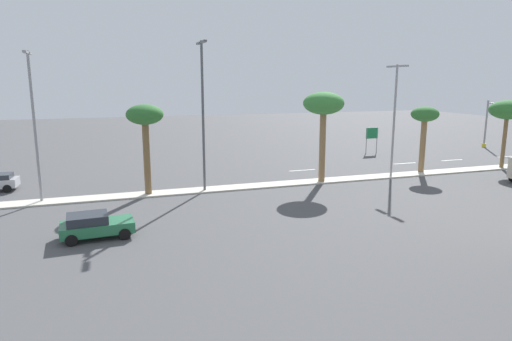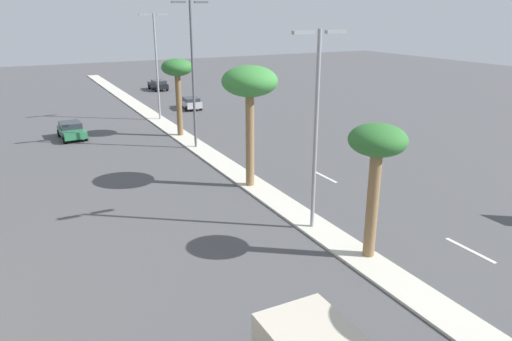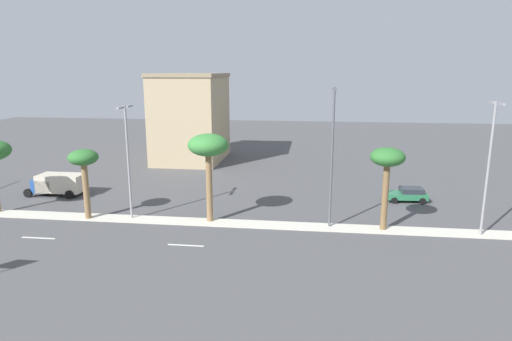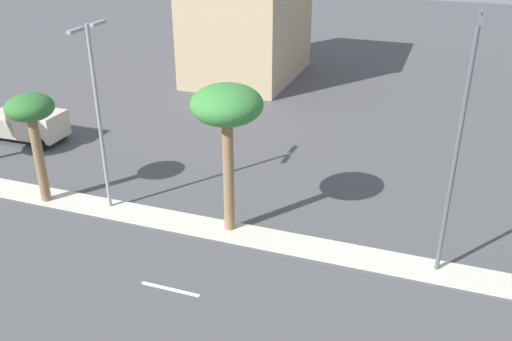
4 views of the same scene
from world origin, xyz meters
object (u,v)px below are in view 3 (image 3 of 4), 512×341
at_px(commercial_building, 191,117).
at_px(palm_tree_right, 208,148).
at_px(street_lamp_far, 128,153).
at_px(palm_tree_outboard, 84,162).
at_px(street_lamp_leading, 489,159).
at_px(sedan_green_outboard, 408,194).
at_px(box_truck, 58,183).
at_px(street_lamp_mid, 332,149).
at_px(palm_tree_leading, 387,162).

relative_size(commercial_building, palm_tree_right, 1.70).
xyz_separation_m(palm_tree_right, street_lamp_far, (0.07, -7.09, -0.60)).
distance_m(palm_tree_outboard, street_lamp_far, 3.89).
distance_m(street_lamp_leading, sedan_green_outboard, 11.38).
bearing_deg(street_lamp_leading, box_truck, -99.77).
relative_size(street_lamp_mid, box_truck, 1.96).
xyz_separation_m(commercial_building, box_truck, (20.23, -9.06, -5.01)).
bearing_deg(street_lamp_mid, sedan_green_outboard, 137.25).
height_order(street_lamp_leading, box_truck, street_lamp_leading).
bearing_deg(street_lamp_far, street_lamp_leading, 89.04).
bearing_deg(commercial_building, street_lamp_leading, 48.80).
xyz_separation_m(street_lamp_far, sedan_green_outboard, (-8.70, 25.42, -5.18)).
height_order(palm_tree_right, street_lamp_mid, street_lamp_mid).
relative_size(commercial_building, box_truck, 2.21).
bearing_deg(street_lamp_leading, palm_tree_right, -91.45).
relative_size(palm_tree_leading, street_lamp_leading, 0.65).
bearing_deg(box_truck, street_lamp_leading, 80.23).
bearing_deg(palm_tree_outboard, commercial_building, 175.69).
distance_m(commercial_building, sedan_green_outboard, 32.99).
distance_m(palm_tree_leading, street_lamp_far, 21.72).
xyz_separation_m(street_lamp_leading, sedan_green_outboard, (-9.19, -3.83, -5.50)).
bearing_deg(palm_tree_outboard, street_lamp_mid, 91.53).
bearing_deg(box_truck, palm_tree_leading, 78.57).
bearing_deg(commercial_building, street_lamp_mid, 35.59).
xyz_separation_m(sedan_green_outboard, box_truck, (2.30, -36.20, 0.51)).
bearing_deg(street_lamp_leading, sedan_green_outboard, -157.39).
bearing_deg(sedan_green_outboard, palm_tree_right, -64.78).
distance_m(palm_tree_outboard, box_truck, 10.65).
bearing_deg(commercial_building, street_lamp_far, 3.71).
bearing_deg(street_lamp_leading, street_lamp_far, -90.96).
xyz_separation_m(palm_tree_leading, box_truck, (-6.57, -32.50, -4.55)).
height_order(palm_tree_leading, box_truck, palm_tree_leading).
relative_size(street_lamp_far, street_lamp_mid, 0.86).
distance_m(street_lamp_mid, sedan_green_outboard, 13.31).
relative_size(palm_tree_leading, sedan_green_outboard, 1.70).
bearing_deg(palm_tree_leading, street_lamp_leading, 87.58).
xyz_separation_m(palm_tree_right, palm_tree_leading, (0.24, 14.63, -0.73)).
height_order(palm_tree_outboard, street_lamp_mid, street_lamp_mid).
xyz_separation_m(palm_tree_leading, sedan_green_outboard, (-8.87, 3.70, -5.06)).
bearing_deg(commercial_building, palm_tree_right, 18.36).
height_order(commercial_building, palm_tree_leading, commercial_building).
bearing_deg(commercial_building, palm_tree_leading, 41.18).
bearing_deg(box_truck, street_lamp_far, 59.32).
relative_size(commercial_building, street_lamp_far, 1.31).
xyz_separation_m(street_lamp_leading, box_truck, (-6.89, -40.03, -4.99)).
height_order(palm_tree_right, palm_tree_leading, palm_tree_right).
relative_size(commercial_building, street_lamp_mid, 1.13).
height_order(sedan_green_outboard, box_truck, box_truck).
relative_size(street_lamp_leading, box_truck, 1.80).
bearing_deg(street_lamp_mid, commercial_building, -144.41).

